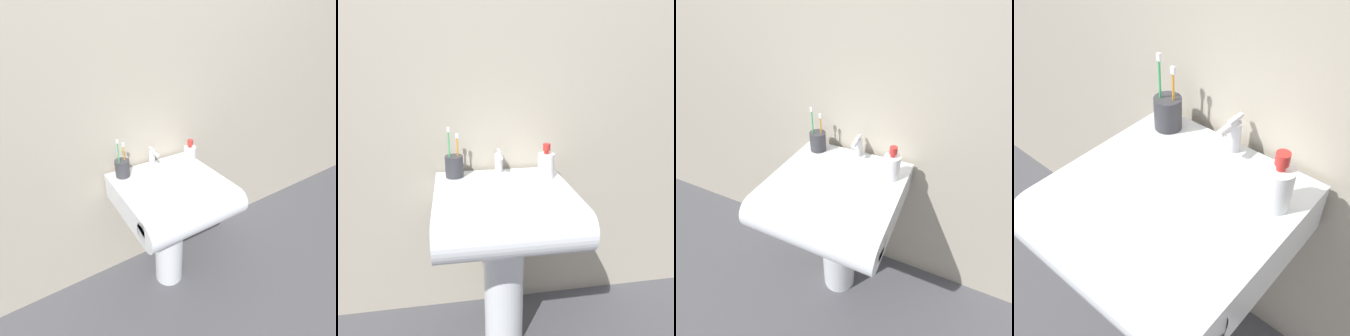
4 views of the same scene
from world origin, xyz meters
TOP-DOWN VIEW (x-y plane):
  - sink_pedestal at (0.00, 0.00)m, footprint 0.17×0.17m
  - sink_basin at (0.00, -0.06)m, footprint 0.55×0.55m
  - faucet at (0.01, 0.20)m, footprint 0.04×0.10m
  - toothbrush_cup at (-0.19, 0.17)m, footprint 0.08×0.08m
  - soap_bottle at (0.20, 0.10)m, footprint 0.07×0.07m

SIDE VIEW (x-z plane):
  - sink_pedestal at x=0.00m, z-range 0.00..0.60m
  - sink_basin at x=0.00m, z-range 0.60..0.75m
  - toothbrush_cup at x=-0.19m, z-range 0.69..0.91m
  - faucet at x=0.01m, z-range 0.75..0.85m
  - soap_bottle at x=0.20m, z-range 0.73..0.88m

